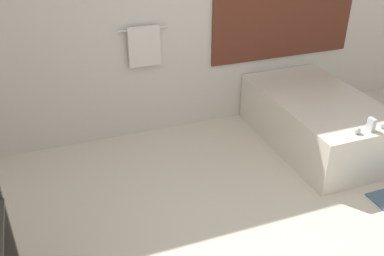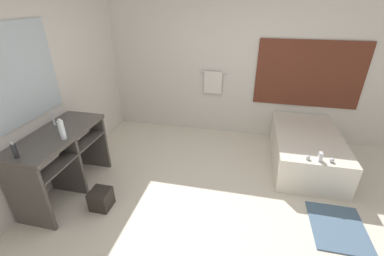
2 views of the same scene
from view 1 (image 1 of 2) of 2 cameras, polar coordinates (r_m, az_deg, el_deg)
name	(u,v)px [view 1 (image 1 of 2)]	position (r m, az deg, el deg)	size (l,w,h in m)	color
wall_back_with_blinds	(174,4)	(4.35, -2.35, 16.16)	(7.40, 0.13, 2.70)	silver
bathtub	(318,118)	(4.56, 16.39, 1.30)	(0.94, 1.63, 0.63)	silver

